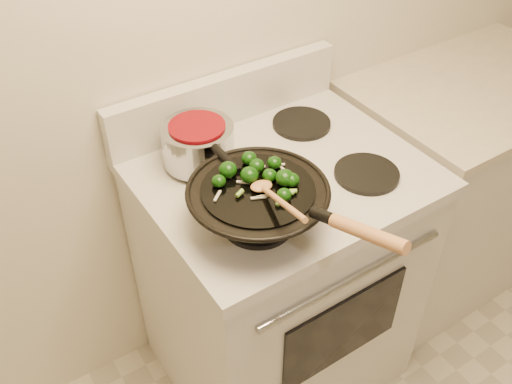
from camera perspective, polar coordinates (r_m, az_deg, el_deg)
stove at (r=1.91m, az=2.16°, el=-8.39°), size 0.78×0.67×1.08m
counter_unit at (r=2.42m, az=19.23°, el=0.92°), size 0.90×0.62×0.91m
wok at (r=1.38m, az=0.33°, el=-1.20°), size 0.35×0.57×0.21m
stirfry at (r=1.37m, az=0.20°, el=1.84°), size 0.22×0.20×0.04m
wooden_spoon at (r=1.28m, az=1.69°, el=-0.32°), size 0.07×0.24×0.09m
saucepan at (r=1.58m, az=-5.78°, el=4.85°), size 0.20×0.32×0.12m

